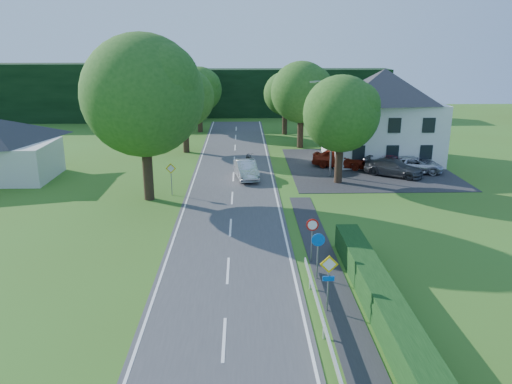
{
  "coord_description": "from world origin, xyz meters",
  "views": [
    {
      "loc": [
        0.75,
        -10.71,
        11.0
      ],
      "look_at": [
        1.6,
        18.97,
        2.0
      ],
      "focal_mm": 35.0,
      "sensor_mm": 36.0,
      "label": 1
    }
  ],
  "objects_px": {
    "streetlight": "(331,124)",
    "motorcycle": "(249,157)",
    "moving_car": "(246,170)",
    "parked_car_silver_b": "(414,165)",
    "parked_car_red": "(340,158)",
    "parked_car_grey": "(394,168)",
    "parked_car_silver_a": "(354,150)",
    "parasol": "(390,164)"
  },
  "relations": [
    {
      "from": "streetlight",
      "to": "parked_car_silver_a",
      "type": "xyz_separation_m",
      "value": [
        3.67,
        7.0,
        -3.73
      ]
    },
    {
      "from": "streetlight",
      "to": "parked_car_silver_b",
      "type": "xyz_separation_m",
      "value": [
        7.63,
        0.98,
        -3.74
      ]
    },
    {
      "from": "streetlight",
      "to": "parked_car_silver_b",
      "type": "distance_m",
      "value": 8.56
    },
    {
      "from": "motorcycle",
      "to": "parked_car_red",
      "type": "height_order",
      "value": "parked_car_red"
    },
    {
      "from": "motorcycle",
      "to": "parked_car_silver_a",
      "type": "bearing_deg",
      "value": -8.91
    },
    {
      "from": "parked_car_silver_a",
      "to": "parked_car_grey",
      "type": "distance_m",
      "value": 7.33
    },
    {
      "from": "moving_car",
      "to": "parasol",
      "type": "relative_size",
      "value": 2.4
    },
    {
      "from": "moving_car",
      "to": "parked_car_silver_b",
      "type": "height_order",
      "value": "moving_car"
    },
    {
      "from": "parasol",
      "to": "parked_car_silver_a",
      "type": "bearing_deg",
      "value": 104.55
    },
    {
      "from": "moving_car",
      "to": "parasol",
      "type": "bearing_deg",
      "value": -3.4
    },
    {
      "from": "parked_car_silver_a",
      "to": "parked_car_grey",
      "type": "xyz_separation_m",
      "value": [
        1.83,
        -7.1,
        0.01
      ]
    },
    {
      "from": "streetlight",
      "to": "parked_car_red",
      "type": "bearing_deg",
      "value": 63.33
    },
    {
      "from": "parked_car_grey",
      "to": "parasol",
      "type": "height_order",
      "value": "parasol"
    },
    {
      "from": "parked_car_red",
      "to": "parasol",
      "type": "bearing_deg",
      "value": -101.2
    },
    {
      "from": "parked_car_red",
      "to": "parked_car_grey",
      "type": "distance_m",
      "value": 5.06
    },
    {
      "from": "streetlight",
      "to": "parked_car_silver_a",
      "type": "relative_size",
      "value": 1.89
    },
    {
      "from": "parked_car_red",
      "to": "streetlight",
      "type": "bearing_deg",
      "value": 175.2
    },
    {
      "from": "streetlight",
      "to": "parked_car_grey",
      "type": "xyz_separation_m",
      "value": [
        5.5,
        -0.1,
        -3.71
      ]
    },
    {
      "from": "moving_car",
      "to": "parked_car_silver_a",
      "type": "bearing_deg",
      "value": 27.09
    },
    {
      "from": "parked_car_red",
      "to": "parked_car_silver_b",
      "type": "xyz_separation_m",
      "value": [
        6.12,
        -2.02,
        -0.15
      ]
    },
    {
      "from": "streetlight",
      "to": "parasol",
      "type": "bearing_deg",
      "value": 5.22
    },
    {
      "from": "parasol",
      "to": "parked_car_silver_b",
      "type": "bearing_deg",
      "value": 12.16
    },
    {
      "from": "parked_car_silver_a",
      "to": "moving_car",
      "type": "bearing_deg",
      "value": 128.03
    },
    {
      "from": "parasol",
      "to": "motorcycle",
      "type": "bearing_deg",
      "value": 157.27
    },
    {
      "from": "motorcycle",
      "to": "parked_car_red",
      "type": "distance_m",
      "value": 8.55
    },
    {
      "from": "parked_car_grey",
      "to": "parked_car_silver_b",
      "type": "xyz_separation_m",
      "value": [
        2.13,
        1.07,
        -0.03
      ]
    },
    {
      "from": "motorcycle",
      "to": "parasol",
      "type": "bearing_deg",
      "value": -39.79
    },
    {
      "from": "motorcycle",
      "to": "parasol",
      "type": "height_order",
      "value": "parasol"
    },
    {
      "from": "parked_car_silver_b",
      "to": "parked_car_grey",
      "type": "bearing_deg",
      "value": 126.53
    },
    {
      "from": "streetlight",
      "to": "motorcycle",
      "type": "relative_size",
      "value": 4.85
    },
    {
      "from": "motorcycle",
      "to": "parked_car_silver_a",
      "type": "height_order",
      "value": "parked_car_silver_a"
    },
    {
      "from": "parked_car_silver_a",
      "to": "motorcycle",
      "type": "bearing_deg",
      "value": 100.81
    },
    {
      "from": "parked_car_red",
      "to": "parked_car_silver_a",
      "type": "bearing_deg",
      "value": -6.56
    },
    {
      "from": "parked_car_silver_a",
      "to": "parasol",
      "type": "height_order",
      "value": "parasol"
    },
    {
      "from": "motorcycle",
      "to": "parked_car_grey",
      "type": "relative_size",
      "value": 0.34
    },
    {
      "from": "moving_car",
      "to": "parked_car_grey",
      "type": "height_order",
      "value": "moving_car"
    },
    {
      "from": "parked_car_grey",
      "to": "motorcycle",
      "type": "bearing_deg",
      "value": 98.54
    },
    {
      "from": "parked_car_silver_b",
      "to": "parasol",
      "type": "bearing_deg",
      "value": 111.92
    },
    {
      "from": "moving_car",
      "to": "motorcycle",
      "type": "height_order",
      "value": "moving_car"
    },
    {
      "from": "streetlight",
      "to": "parked_car_grey",
      "type": "bearing_deg",
      "value": -1.0
    },
    {
      "from": "streetlight",
      "to": "parked_car_red",
      "type": "height_order",
      "value": "streetlight"
    },
    {
      "from": "streetlight",
      "to": "parked_car_silver_b",
      "type": "bearing_deg",
      "value": 7.3
    }
  ]
}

